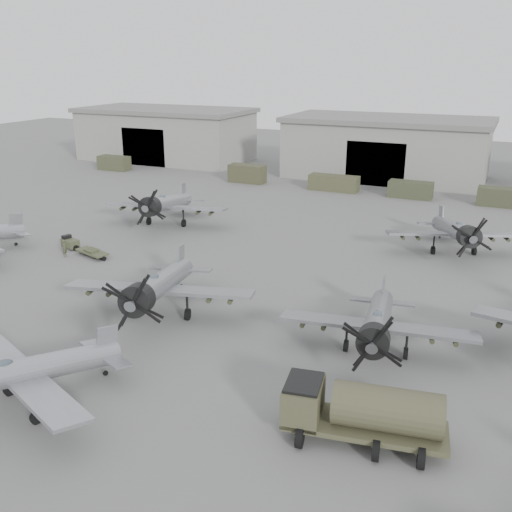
{
  "coord_description": "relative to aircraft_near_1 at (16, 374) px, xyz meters",
  "views": [
    {
      "loc": [
        17.18,
        -22.33,
        16.75
      ],
      "look_at": [
        0.31,
        14.93,
        2.5
      ],
      "focal_mm": 40.0,
      "sensor_mm": 36.0,
      "label": 1
    }
  ],
  "objects": [
    {
      "name": "tug_trailer",
      "position": [
        -14.24,
        20.79,
        -1.58
      ],
      "size": [
        6.06,
        2.79,
        1.21
      ],
      "rotation": [
        0.0,
        0.0,
        -0.29
      ],
      "color": "#43472F",
      "rests_on": "ground"
    },
    {
      "name": "hangar_center",
      "position": [
        3.74,
        66.77,
        2.34
      ],
      "size": [
        29.0,
        14.8,
        8.7
      ],
      "color": "gray",
      "rests_on": "ground"
    },
    {
      "name": "support_truck_4",
      "position": [
        9.58,
        54.81,
        -0.99
      ],
      "size": [
        5.42,
        2.2,
        2.07
      ],
      "primitive_type": "cube",
      "color": "#393E28",
      "rests_on": "ground"
    },
    {
      "name": "support_truck_5",
      "position": [
        19.99,
        54.81,
        -0.93
      ],
      "size": [
        4.99,
        2.2,
        2.19
      ],
      "primitive_type": "cube",
      "color": "#393C27",
      "rests_on": "ground"
    },
    {
      "name": "aircraft_far_1",
      "position": [
        17.15,
        33.93,
        0.17
      ],
      "size": [
        11.95,
        10.79,
        4.83
      ],
      "rotation": [
        0.0,
        0.0,
        0.37
      ],
      "color": "gray",
      "rests_on": "ground"
    },
    {
      "name": "fuel_tanker",
      "position": [
        16.22,
        4.64,
        -0.39
      ],
      "size": [
        7.72,
        4.23,
        2.87
      ],
      "rotation": [
        0.0,
        0.0,
        0.16
      ],
      "color": "#44432C",
      "rests_on": "ground"
    },
    {
      "name": "ground_crew",
      "position": [
        -14.3,
        19.12,
        -1.24
      ],
      "size": [
        0.52,
        0.66,
        1.58
      ],
      "primitive_type": "imported",
      "rotation": [
        0.0,
        0.0,
        1.86
      ],
      "color": "#41442D",
      "rests_on": "ground"
    },
    {
      "name": "aircraft_far_0",
      "position": [
        -11.58,
        31.19,
        0.32
      ],
      "size": [
        13.03,
        11.73,
        5.17
      ],
      "rotation": [
        0.0,
        0.0,
        0.21
      ],
      "color": "gray",
      "rests_on": "ground"
    },
    {
      "name": "support_truck_2",
      "position": [
        -13.19,
        54.81,
        -0.78
      ],
      "size": [
        5.16,
        2.2,
        2.51
      ],
      "primitive_type": "cube",
      "color": "#3E3E28",
      "rests_on": "ground"
    },
    {
      "name": "support_truck_3",
      "position": [
        -0.45,
        54.81,
        -1.01
      ],
      "size": [
        6.58,
        2.2,
        2.03
      ],
      "primitive_type": "cube",
      "color": "#44452D",
      "rests_on": "ground"
    },
    {
      "name": "ground",
      "position": [
        3.74,
        4.81,
        -2.03
      ],
      "size": [
        220.0,
        220.0,
        0.0
      ],
      "primitive_type": "plane",
      "color": "#5C5C5A",
      "rests_on": "ground"
    },
    {
      "name": "aircraft_mid_2",
      "position": [
        14.97,
        12.81,
        0.08
      ],
      "size": [
        11.69,
        10.52,
        4.64
      ],
      "rotation": [
        0.0,
        0.0,
        0.15
      ],
      "color": "gray",
      "rests_on": "ground"
    },
    {
      "name": "support_truck_0",
      "position": [
        -36.37,
        54.81,
        -0.94
      ],
      "size": [
        5.03,
        2.2,
        2.18
      ],
      "primitive_type": "cube",
      "color": "#3E412A",
      "rests_on": "ground"
    },
    {
      "name": "aircraft_mid_1",
      "position": [
        0.43,
        11.83,
        0.31
      ],
      "size": [
        12.93,
        11.64,
        5.16
      ],
      "rotation": [
        0.0,
        0.0,
        0.27
      ],
      "color": "gray",
      "rests_on": "ground"
    },
    {
      "name": "aircraft_near_1",
      "position": [
        0.0,
        0.0,
        0.0
      ],
      "size": [
        10.99,
        9.94,
        4.46
      ],
      "rotation": [
        0.0,
        0.0,
        -0.39
      ],
      "color": "#95989E",
      "rests_on": "ground"
    },
    {
      "name": "hangar_left",
      "position": [
        -34.26,
        66.77,
        2.34
      ],
      "size": [
        29.0,
        14.8,
        8.7
      ],
      "color": "gray",
      "rests_on": "ground"
    }
  ]
}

